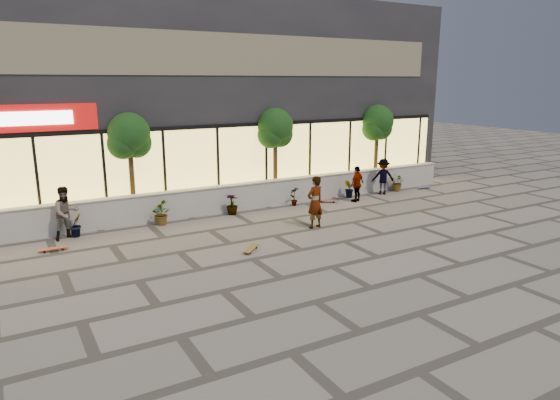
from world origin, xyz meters
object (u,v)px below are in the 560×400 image
skateboard_center (251,248)px  skateboard_right_near (328,201)px  skater_right_near (357,184)px  skateboard_right_far (424,187)px  skateboard_left (53,249)px  tree_east (377,125)px  skater_right_far (383,177)px  tree_mideast (275,130)px  skater_left (66,213)px  tree_midwest (129,138)px  skater_center (315,202)px

skateboard_center → skateboard_right_near: bearing=-7.7°
skater_right_near → skateboard_right_far: skater_right_near is taller
skateboard_left → tree_east: bearing=10.4°
skater_right_far → skateboard_right_far: bearing=-155.4°
skater_right_near → tree_mideast: bearing=-54.5°
skater_left → skater_right_near: skater_left is taller
tree_mideast → skateboard_left: tree_mideast is taller
tree_midwest → skater_right_far: bearing=-7.4°
tree_east → skater_right_near: 3.97m
skater_left → skateboard_left: skater_left is taller
tree_midwest → skateboard_center: size_ratio=5.06×
tree_mideast → tree_east: (5.50, 0.00, 0.00)m
skater_center → skateboard_center: (-3.03, -1.10, -0.83)m
skater_left → skater_right_far: 13.23m
tree_east → skater_right_near: bearing=-143.5°
skater_center → skateboard_center: size_ratio=2.37×
tree_mideast → skateboard_left: size_ratio=4.74×
skateboard_center → tree_east: bearing=-12.9°
tree_midwest → tree_east: (11.50, 0.00, 0.00)m
tree_east → skateboard_center: (-9.36, -5.41, -2.90)m
tree_midwest → skater_center: tree_midwest is taller
skater_right_far → skateboard_right_near: (-3.07, -0.10, -0.72)m
skateboard_right_far → skater_center: bearing=-159.6°
tree_east → skateboard_left: size_ratio=4.74×
skater_right_near → tree_midwest: bearing=-32.6°
skater_center → skater_right_near: skater_center is taller
tree_midwest → skateboard_right_far: bearing=-6.4°
tree_mideast → skater_left: tree_mideast is taller
skater_right_far → skateboard_right_near: bearing=28.7°
skater_right_near → skateboard_left: (-11.90, -0.50, -0.68)m
skater_center → skateboard_right_near: size_ratio=2.26×
skateboard_right_near → skater_left: bearing=-149.3°
skateboard_center → skateboard_right_far: skateboard_center is taller
skater_center → skateboard_center: 3.33m
skater_left → skater_right_far: size_ratio=1.08×
skateboard_right_far → tree_midwest: bearing=174.8°
tree_east → skateboard_right_near: bearing=-158.5°
skater_right_near → skateboard_left: 11.93m
tree_mideast → skater_right_near: size_ratio=2.56×
tree_mideast → skateboard_center: size_ratio=5.06×
tree_mideast → skater_right_far: tree_mideast is taller
tree_midwest → skater_left: 3.54m
tree_midwest → skateboard_right_near: (7.68, -1.50, -2.90)m
skateboard_left → skater_right_near: bearing=3.2°
tree_midwest → skater_right_near: size_ratio=2.56×
skater_right_near → skateboard_right_far: size_ratio=2.13×
tree_east → skateboard_left: 15.03m
skater_left → skater_right_far: skater_left is taller
skateboard_right_near → skateboard_right_far: skateboard_right_near is taller
skater_center → skater_left: size_ratio=1.06×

